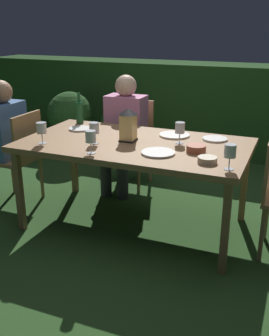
{
  "coord_description": "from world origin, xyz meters",
  "views": [
    {
      "loc": [
        1.18,
        -2.87,
        1.63
      ],
      "look_at": [
        0.0,
        0.0,
        0.51
      ],
      "focal_mm": 43.55,
      "sensor_mm": 36.0,
      "label": 1
    }
  ],
  "objects_px": {
    "plate_b": "(80,129)",
    "lantern_centerpiece": "(128,123)",
    "green_bottle_on_table": "(80,112)",
    "plate_d": "(174,135)",
    "person_in_blue": "(0,136)",
    "dining_table": "(134,148)",
    "bowl_olives": "(196,148)",
    "wine_glass_c": "(41,129)",
    "wine_glass_e": "(94,129)",
    "wine_glass_d": "(91,138)",
    "wine_glass_b": "(230,152)",
    "potted_plant_by_hedge": "(70,119)",
    "person_in_pink": "(124,128)",
    "plate_c": "(158,153)",
    "wine_glass_a": "(180,129)",
    "potted_plant_corner": "(118,128)",
    "plate_a": "(215,139)",
    "chair_side_right_a": "(131,138)",
    "chair_head_near": "(19,154)",
    "bowl_bread": "(207,160)"
  },
  "relations": [
    {
      "from": "plate_b",
      "to": "lantern_centerpiece",
      "type": "bearing_deg",
      "value": -17.77
    },
    {
      "from": "green_bottle_on_table",
      "to": "plate_d",
      "type": "distance_m",
      "value": 0.96
    },
    {
      "from": "person_in_blue",
      "to": "plate_b",
      "type": "height_order",
      "value": "person_in_blue"
    },
    {
      "from": "dining_table",
      "to": "bowl_olives",
      "type": "xyz_separation_m",
      "value": [
        0.52,
        -0.07,
        0.08
      ]
    },
    {
      "from": "wine_glass_c",
      "to": "plate_d",
      "type": "height_order",
      "value": "wine_glass_c"
    },
    {
      "from": "wine_glass_e",
      "to": "plate_d",
      "type": "bearing_deg",
      "value": 41.77
    },
    {
      "from": "plate_b",
      "to": "plate_d",
      "type": "relative_size",
      "value": 0.79
    },
    {
      "from": "green_bottle_on_table",
      "to": "wine_glass_e",
      "type": "relative_size",
      "value": 1.72
    },
    {
      "from": "lantern_centerpiece",
      "to": "wine_glass_d",
      "type": "relative_size",
      "value": 1.57
    },
    {
      "from": "dining_table",
      "to": "wine_glass_b",
      "type": "relative_size",
      "value": 10.63
    },
    {
      "from": "dining_table",
      "to": "potted_plant_by_hedge",
      "type": "relative_size",
      "value": 2.19
    },
    {
      "from": "green_bottle_on_table",
      "to": "wine_glass_c",
      "type": "xyz_separation_m",
      "value": [
        0.06,
        -0.7,
        0.01
      ]
    },
    {
      "from": "person_in_pink",
      "to": "wine_glass_c",
      "type": "relative_size",
      "value": 6.8
    },
    {
      "from": "wine_glass_c",
      "to": "plate_b",
      "type": "relative_size",
      "value": 0.84
    },
    {
      "from": "plate_c",
      "to": "plate_d",
      "type": "height_order",
      "value": "same"
    },
    {
      "from": "wine_glass_a",
      "to": "potted_plant_corner",
      "type": "relative_size",
      "value": 0.25
    },
    {
      "from": "person_in_pink",
      "to": "plate_b",
      "type": "relative_size",
      "value": 5.73
    },
    {
      "from": "wine_glass_b",
      "to": "plate_a",
      "type": "relative_size",
      "value": 0.84
    },
    {
      "from": "chair_side_right_a",
      "to": "wine_glass_d",
      "type": "distance_m",
      "value": 1.35
    },
    {
      "from": "wine_glass_d",
      "to": "plate_c",
      "type": "distance_m",
      "value": 0.5
    },
    {
      "from": "potted_plant_corner",
      "to": "lantern_centerpiece",
      "type": "bearing_deg",
      "value": -62.53
    },
    {
      "from": "wine_glass_e",
      "to": "plate_c",
      "type": "bearing_deg",
      "value": -5.65
    },
    {
      "from": "plate_b",
      "to": "potted_plant_by_hedge",
      "type": "relative_size",
      "value": 0.25
    },
    {
      "from": "potted_plant_corner",
      "to": "wine_glass_e",
      "type": "bearing_deg",
      "value": -71.06
    },
    {
      "from": "plate_c",
      "to": "lantern_centerpiece",
      "type": "bearing_deg",
      "value": 145.95
    },
    {
      "from": "wine_glass_d",
      "to": "potted_plant_corner",
      "type": "distance_m",
      "value": 2.11
    },
    {
      "from": "plate_b",
      "to": "plate_c",
      "type": "bearing_deg",
      "value": -24.5
    },
    {
      "from": "wine_glass_d",
      "to": "dining_table",
      "type": "bearing_deg",
      "value": 64.8
    },
    {
      "from": "person_in_blue",
      "to": "green_bottle_on_table",
      "type": "bearing_deg",
      "value": 32.24
    },
    {
      "from": "plate_b",
      "to": "potted_plant_corner",
      "type": "bearing_deg",
      "value": 100.81
    },
    {
      "from": "wine_glass_e",
      "to": "plate_c",
      "type": "relative_size",
      "value": 0.68
    },
    {
      "from": "chair_head_near",
      "to": "bowl_olives",
      "type": "bearing_deg",
      "value": -2.25
    },
    {
      "from": "chair_side_right_a",
      "to": "bowl_bread",
      "type": "bearing_deg",
      "value": -47.99
    },
    {
      "from": "chair_side_right_a",
      "to": "person_in_pink",
      "type": "distance_m",
      "value": 0.25
    },
    {
      "from": "wine_glass_a",
      "to": "bowl_olives",
      "type": "distance_m",
      "value": 0.26
    },
    {
      "from": "chair_side_right_a",
      "to": "green_bottle_on_table",
      "type": "relative_size",
      "value": 3.0
    },
    {
      "from": "chair_side_right_a",
      "to": "potted_plant_corner",
      "type": "xyz_separation_m",
      "value": [
        -0.46,
        0.66,
        -0.1
      ]
    },
    {
      "from": "wine_glass_c",
      "to": "plate_a",
      "type": "distance_m",
      "value": 1.38
    },
    {
      "from": "wine_glass_a",
      "to": "wine_glass_e",
      "type": "distance_m",
      "value": 0.67
    },
    {
      "from": "plate_b",
      "to": "wine_glass_c",
      "type": "bearing_deg",
      "value": -96.13
    },
    {
      "from": "chair_side_right_a",
      "to": "green_bottle_on_table",
      "type": "height_order",
      "value": "green_bottle_on_table"
    },
    {
      "from": "plate_d",
      "to": "wine_glass_b",
      "type": "bearing_deg",
      "value": -49.06
    },
    {
      "from": "plate_a",
      "to": "potted_plant_corner",
      "type": "relative_size",
      "value": 0.3
    },
    {
      "from": "dining_table",
      "to": "potted_plant_corner",
      "type": "relative_size",
      "value": 2.68
    },
    {
      "from": "wine_glass_a",
      "to": "potted_plant_corner",
      "type": "bearing_deg",
      "value": 129.58
    },
    {
      "from": "chair_side_right_a",
      "to": "lantern_centerpiece",
      "type": "distance_m",
      "value": 1.02
    },
    {
      "from": "person_in_pink",
      "to": "wine_glass_a",
      "type": "distance_m",
      "value": 0.97
    },
    {
      "from": "wine_glass_c",
      "to": "potted_plant_by_hedge",
      "type": "bearing_deg",
      "value": 114.89
    },
    {
      "from": "chair_head_near",
      "to": "potted_plant_by_hedge",
      "type": "distance_m",
      "value": 1.48
    },
    {
      "from": "plate_b",
      "to": "potted_plant_corner",
      "type": "height_order",
      "value": "plate_b"
    }
  ]
}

